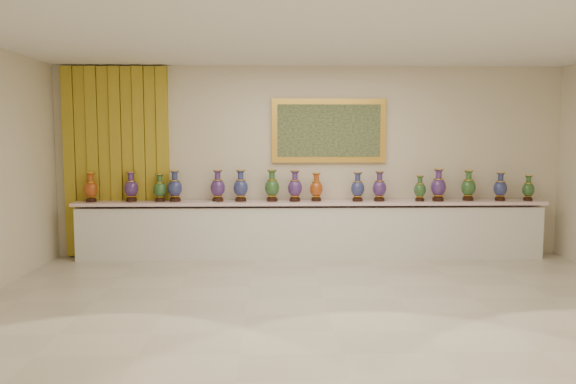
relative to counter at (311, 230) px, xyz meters
name	(u,v)px	position (x,y,z in m)	size (l,w,h in m)	color
ground	(324,299)	(0.00, -2.27, -0.44)	(8.00, 8.00, 0.00)	beige
room	(151,157)	(-2.50, 0.17, 1.14)	(8.00, 8.00, 8.00)	beige
counter	(311,230)	(0.00, 0.00, 0.00)	(7.28, 0.48, 0.90)	white
vase_0	(91,189)	(-3.38, -0.04, 0.67)	(0.27, 0.27, 0.45)	black
vase_1	(131,188)	(-2.78, 0.01, 0.67)	(0.28, 0.28, 0.46)	black
vase_2	(160,189)	(-2.34, -0.01, 0.66)	(0.25, 0.25, 0.43)	black
vase_3	(175,188)	(-2.10, -0.01, 0.68)	(0.27, 0.27, 0.48)	black
vase_4	(218,187)	(-1.44, -0.03, 0.68)	(0.26, 0.26, 0.49)	black
vase_5	(241,187)	(-1.09, -0.02, 0.68)	(0.27, 0.27, 0.49)	black
vase_6	(272,187)	(-0.61, -0.02, 0.68)	(0.27, 0.27, 0.49)	black
vase_7	(295,187)	(-0.25, -0.04, 0.68)	(0.27, 0.27, 0.48)	black
vase_8	(316,188)	(0.08, -0.02, 0.66)	(0.22, 0.22, 0.44)	black
vase_9	(358,188)	(0.72, -0.05, 0.67)	(0.27, 0.27, 0.45)	black
vase_10	(379,188)	(1.06, -0.05, 0.67)	(0.23, 0.23, 0.46)	black
vase_11	(420,190)	(1.69, -0.06, 0.64)	(0.22, 0.22, 0.40)	black
vase_12	(438,187)	(1.98, -0.06, 0.69)	(0.24, 0.24, 0.50)	black
vase_13	(468,187)	(2.47, 0.00, 0.68)	(0.23, 0.23, 0.48)	black
vase_14	(500,188)	(2.97, -0.03, 0.66)	(0.21, 0.21, 0.44)	black
vase_15	(528,189)	(3.40, -0.05, 0.64)	(0.23, 0.23, 0.40)	black
label_card	(213,202)	(-1.51, -0.14, 0.47)	(0.10, 0.06, 0.00)	white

